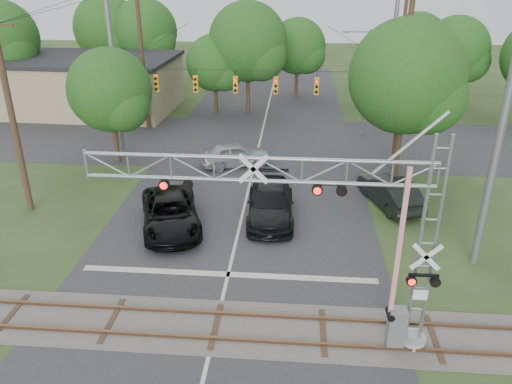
# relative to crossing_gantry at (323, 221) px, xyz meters

# --- Properties ---
(ground) EXTENTS (160.00, 160.00, 0.00)m
(ground) POSITION_rel_crossing_gantry_xyz_m (-3.72, -1.63, -4.85)
(ground) COLOR #293D1C
(ground) RESTS_ON ground
(road_main) EXTENTS (14.00, 90.00, 0.02)m
(road_main) POSITION_rel_crossing_gantry_xyz_m (-3.72, 8.37, -4.84)
(road_main) COLOR #29292C
(road_main) RESTS_ON ground
(road_cross) EXTENTS (90.00, 12.00, 0.02)m
(road_cross) POSITION_rel_crossing_gantry_xyz_m (-3.72, 22.37, -4.84)
(road_cross) COLOR #29292C
(road_cross) RESTS_ON ground
(railroad_track) EXTENTS (90.00, 3.20, 0.17)m
(railroad_track) POSITION_rel_crossing_gantry_xyz_m (-3.72, 0.37, -4.82)
(railroad_track) COLOR #55514A
(railroad_track) RESTS_ON ground
(crossing_gantry) EXTENTS (11.65, 1.00, 7.84)m
(crossing_gantry) POSITION_rel_crossing_gantry_xyz_m (0.00, 0.00, 0.00)
(crossing_gantry) COLOR gray
(crossing_gantry) RESTS_ON ground
(traffic_signal_span) EXTENTS (19.34, 0.36, 11.50)m
(traffic_signal_span) POSITION_rel_crossing_gantry_xyz_m (-2.81, 18.37, 0.81)
(traffic_signal_span) COLOR slate
(traffic_signal_span) RESTS_ON ground
(pickup_black) EXTENTS (4.45, 6.60, 1.68)m
(pickup_black) POSITION_rel_crossing_gantry_xyz_m (-7.23, 7.97, -4.01)
(pickup_black) COLOR black
(pickup_black) RESTS_ON ground
(car_dark) EXTENTS (2.68, 6.05, 1.73)m
(car_dark) POSITION_rel_crossing_gantry_xyz_m (-2.19, 9.56, -3.99)
(car_dark) COLOR black
(car_dark) RESTS_ON ground
(sedan_silver) EXTENTS (5.09, 3.43, 1.61)m
(sedan_silver) POSITION_rel_crossing_gantry_xyz_m (-4.99, 17.06, -4.04)
(sedan_silver) COLOR #929599
(sedan_silver) RESTS_ON ground
(suv_dark) EXTENTS (3.30, 5.34, 1.66)m
(suv_dark) POSITION_rel_crossing_gantry_xyz_m (4.42, 11.65, -4.02)
(suv_dark) COLOR black
(suv_dark) RESTS_ON ground
(commercial_building) EXTENTS (21.10, 11.27, 4.86)m
(commercial_building) POSITION_rel_crossing_gantry_xyz_m (-22.79, 30.64, -2.41)
(commercial_building) COLOR tan
(commercial_building) RESTS_ON ground
(streetlight) EXTENTS (2.18, 0.23, 8.16)m
(streetlight) POSITION_rel_crossing_gantry_xyz_m (4.16, 24.64, -0.28)
(streetlight) COLOR slate
(streetlight) RESTS_ON ground
(utility_poles) EXTENTS (26.24, 29.53, 12.93)m
(utility_poles) POSITION_rel_crossing_gantry_xyz_m (-0.95, 20.53, 1.20)
(utility_poles) COLOR #40261D
(utility_poles) RESTS_ON ground
(treeline) EXTENTS (53.96, 30.50, 9.90)m
(treeline) POSITION_rel_crossing_gantry_xyz_m (-5.71, 31.36, 1.06)
(treeline) COLOR #3A2A1A
(treeline) RESTS_ON ground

